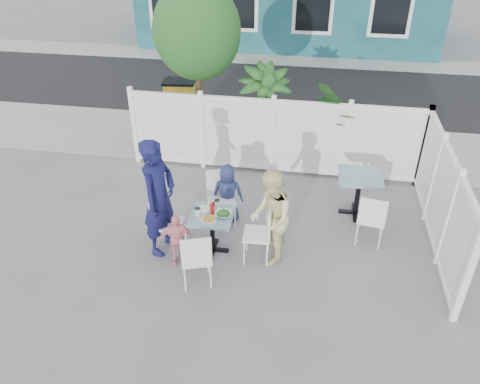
% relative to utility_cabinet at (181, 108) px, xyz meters
% --- Properties ---
extents(ground, '(80.00, 80.00, 0.00)m').
position_rel_utility_cabinet_xyz_m(ground, '(2.27, -4.00, -0.63)').
color(ground, slate).
extents(near_sidewalk, '(24.00, 2.60, 0.01)m').
position_rel_utility_cabinet_xyz_m(near_sidewalk, '(2.27, -0.20, -0.62)').
color(near_sidewalk, gray).
rests_on(near_sidewalk, ground).
extents(street, '(24.00, 5.00, 0.01)m').
position_rel_utility_cabinet_xyz_m(street, '(2.27, 3.50, -0.62)').
color(street, black).
rests_on(street, ground).
extents(far_sidewalk, '(24.00, 1.60, 0.01)m').
position_rel_utility_cabinet_xyz_m(far_sidewalk, '(2.27, 6.60, -0.62)').
color(far_sidewalk, gray).
rests_on(far_sidewalk, ground).
extents(fence_back, '(5.86, 0.08, 1.60)m').
position_rel_utility_cabinet_xyz_m(fence_back, '(2.37, -1.60, 0.16)').
color(fence_back, white).
rests_on(fence_back, ground).
extents(fence_right, '(0.08, 3.66, 1.60)m').
position_rel_utility_cabinet_xyz_m(fence_right, '(5.27, -3.40, 0.16)').
color(fence_right, white).
rests_on(fence_right, ground).
extents(tree, '(1.80, 1.62, 3.59)m').
position_rel_utility_cabinet_xyz_m(tree, '(0.67, -0.70, 1.97)').
color(tree, '#382316').
rests_on(tree, ground).
extents(utility_cabinet, '(0.73, 0.56, 1.25)m').
position_rel_utility_cabinet_xyz_m(utility_cabinet, '(0.00, 0.00, 0.00)').
color(utility_cabinet, gold).
rests_on(utility_cabinet, ground).
extents(potted_shrub_a, '(1.45, 1.45, 2.02)m').
position_rel_utility_cabinet_xyz_m(potted_shrub_a, '(2.08, -0.90, 0.39)').
color(potted_shrub_a, '#174A1C').
rests_on(potted_shrub_a, ground).
extents(potted_shrub_b, '(1.59, 1.77, 1.77)m').
position_rel_utility_cabinet_xyz_m(potted_shrub_b, '(3.87, -1.00, 0.26)').
color(potted_shrub_b, '#174A1C').
rests_on(potted_shrub_b, ground).
extents(main_table, '(0.67, 0.67, 0.70)m').
position_rel_utility_cabinet_xyz_m(main_table, '(1.73, -4.31, -0.08)').
color(main_table, slate).
rests_on(main_table, ground).
extents(spare_table, '(0.76, 0.76, 0.80)m').
position_rel_utility_cabinet_xyz_m(spare_table, '(4.05, -2.84, -0.01)').
color(spare_table, slate).
rests_on(spare_table, ground).
extents(chair_left, '(0.47, 0.48, 0.98)m').
position_rel_utility_cabinet_xyz_m(chair_left, '(0.96, -4.34, -0.06)').
color(chair_left, white).
rests_on(chair_left, ground).
extents(chair_right, '(0.44, 0.45, 0.96)m').
position_rel_utility_cabinet_xyz_m(chair_right, '(2.53, -4.37, -0.07)').
color(chair_right, white).
rests_on(chair_right, ground).
extents(chair_back, '(0.58, 0.57, 0.98)m').
position_rel_utility_cabinet_xyz_m(chair_back, '(1.69, -3.47, -0.06)').
color(chair_back, white).
rests_on(chair_back, ground).
extents(chair_near, '(0.54, 0.53, 0.95)m').
position_rel_utility_cabinet_xyz_m(chair_near, '(1.69, -5.15, -0.07)').
color(chair_near, white).
rests_on(chair_near, ground).
extents(chair_spare, '(0.48, 0.47, 0.94)m').
position_rel_utility_cabinet_xyz_m(chair_spare, '(4.21, -3.71, -0.08)').
color(chair_spare, white).
rests_on(chair_spare, ground).
extents(man, '(0.61, 0.79, 1.95)m').
position_rel_utility_cabinet_xyz_m(man, '(0.92, -4.38, 0.35)').
color(man, '#121343').
rests_on(man, ground).
extents(woman, '(0.73, 0.86, 1.56)m').
position_rel_utility_cabinet_xyz_m(woman, '(2.65, -4.35, 0.15)').
color(woman, '#E4DB56').
rests_on(woman, ground).
extents(boy, '(0.55, 0.38, 1.09)m').
position_rel_utility_cabinet_xyz_m(boy, '(1.81, -3.42, -0.08)').
color(boy, navy).
rests_on(boy, ground).
extents(toddler, '(0.56, 0.35, 0.88)m').
position_rel_utility_cabinet_xyz_m(toddler, '(1.25, -4.68, -0.18)').
color(toddler, pink).
rests_on(toddler, ground).
extents(plate_main, '(0.25, 0.25, 0.02)m').
position_rel_utility_cabinet_xyz_m(plate_main, '(1.71, -4.44, 0.08)').
color(plate_main, white).
rests_on(plate_main, main_table).
extents(plate_side, '(0.22, 0.22, 0.01)m').
position_rel_utility_cabinet_xyz_m(plate_side, '(1.55, -4.18, 0.08)').
color(plate_side, white).
rests_on(plate_side, main_table).
extents(salad_bowl, '(0.26, 0.26, 0.06)m').
position_rel_utility_cabinet_xyz_m(salad_bowl, '(1.91, -4.30, 0.11)').
color(salad_bowl, white).
rests_on(salad_bowl, main_table).
extents(coffee_cup_a, '(0.09, 0.09, 0.13)m').
position_rel_utility_cabinet_xyz_m(coffee_cup_a, '(1.52, -4.36, 0.14)').
color(coffee_cup_a, beige).
rests_on(coffee_cup_a, main_table).
extents(coffee_cup_b, '(0.08, 0.08, 0.13)m').
position_rel_utility_cabinet_xyz_m(coffee_cup_b, '(1.77, -4.08, 0.14)').
color(coffee_cup_b, beige).
rests_on(coffee_cup_b, main_table).
extents(ketchup_bottle, '(0.06, 0.06, 0.18)m').
position_rel_utility_cabinet_xyz_m(ketchup_bottle, '(1.73, -4.27, 0.16)').
color(ketchup_bottle, '#AC0908').
rests_on(ketchup_bottle, main_table).
extents(salt_shaker, '(0.03, 0.03, 0.07)m').
position_rel_utility_cabinet_xyz_m(salt_shaker, '(1.62, -4.06, 0.11)').
color(salt_shaker, white).
rests_on(salt_shaker, main_table).
extents(pepper_shaker, '(0.03, 0.03, 0.07)m').
position_rel_utility_cabinet_xyz_m(pepper_shaker, '(1.71, -4.06, 0.11)').
color(pepper_shaker, black).
rests_on(pepper_shaker, main_table).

